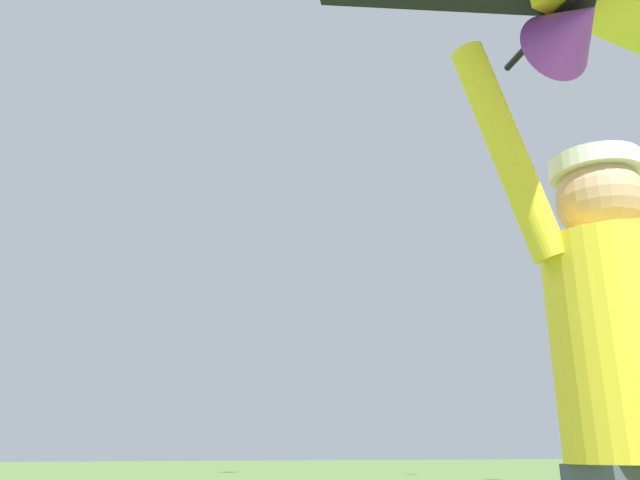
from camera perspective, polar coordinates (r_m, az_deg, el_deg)
name	(u,v)px	position (r m, az deg, el deg)	size (l,w,h in m)	color
kite_flyer_person	(632,413)	(1.77, 26.21, -13.76)	(0.81, 0.38, 1.92)	#424751
distant_kite_yellow_far_center	(511,140)	(21.09, 16.75, 8.57)	(0.54, 0.53, 0.22)	yellow
marker_flag	(615,393)	(8.16, 24.96, -12.39)	(0.30, 0.24, 1.70)	silver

